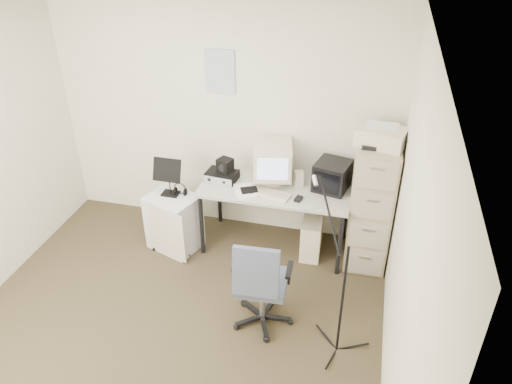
% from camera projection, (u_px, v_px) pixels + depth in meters
% --- Properties ---
extents(floor, '(3.60, 3.60, 0.01)m').
position_uv_depth(floor, '(168.00, 334.00, 4.29)').
color(floor, '#3C341D').
rests_on(floor, ground).
extents(ceiling, '(3.60, 3.60, 0.01)m').
position_uv_depth(ceiling, '(129.00, 40.00, 2.99)').
color(ceiling, white).
rests_on(ceiling, ground).
extents(wall_back, '(3.60, 0.02, 2.50)m').
position_uv_depth(wall_back, '(224.00, 119.00, 5.13)').
color(wall_back, white).
rests_on(wall_back, ground).
extents(wall_right, '(0.02, 3.60, 2.50)m').
position_uv_depth(wall_right, '(406.00, 250.00, 3.27)').
color(wall_right, white).
rests_on(wall_right, ground).
extents(wall_calendar, '(0.30, 0.02, 0.44)m').
position_uv_depth(wall_calendar, '(220.00, 72.00, 4.86)').
color(wall_calendar, white).
rests_on(wall_calendar, wall_back).
extents(filing_cabinet, '(0.40, 0.60, 1.30)m').
position_uv_depth(filing_cabinet, '(372.00, 204.00, 4.85)').
color(filing_cabinet, tan).
rests_on(filing_cabinet, floor).
extents(printer, '(0.48, 0.39, 0.16)m').
position_uv_depth(printer, '(381.00, 137.00, 4.45)').
color(printer, beige).
rests_on(printer, filing_cabinet).
extents(desk, '(1.50, 0.70, 0.73)m').
position_uv_depth(desk, '(275.00, 217.00, 5.17)').
color(desk, beige).
rests_on(desk, floor).
extents(crt_monitor, '(0.45, 0.47, 0.41)m').
position_uv_depth(crt_monitor, '(272.00, 163.00, 4.96)').
color(crt_monitor, beige).
rests_on(crt_monitor, desk).
extents(crt_tv, '(0.38, 0.39, 0.28)m').
position_uv_depth(crt_tv, '(332.00, 176.00, 4.88)').
color(crt_tv, black).
rests_on(crt_tv, desk).
extents(desk_speaker, '(0.11, 0.11, 0.16)m').
position_uv_depth(desk_speaker, '(299.00, 179.00, 4.96)').
color(desk_speaker, beige).
rests_on(desk_speaker, desk).
extents(keyboard, '(0.45, 0.24, 0.02)m').
position_uv_depth(keyboard, '(269.00, 194.00, 4.84)').
color(keyboard, beige).
rests_on(keyboard, desk).
extents(mouse, '(0.08, 0.11, 0.03)m').
position_uv_depth(mouse, '(298.00, 199.00, 4.76)').
color(mouse, black).
rests_on(mouse, desk).
extents(radio_receiver, '(0.33, 0.25, 0.09)m').
position_uv_depth(radio_receiver, '(222.00, 176.00, 5.08)').
color(radio_receiver, black).
rests_on(radio_receiver, desk).
extents(radio_speaker, '(0.18, 0.17, 0.14)m').
position_uv_depth(radio_speaker, '(225.00, 165.00, 5.03)').
color(radio_speaker, black).
rests_on(radio_speaker, radio_receiver).
extents(papers, '(0.29, 0.33, 0.02)m').
position_uv_depth(papers, '(245.00, 191.00, 4.89)').
color(papers, white).
rests_on(papers, desk).
extents(pc_tower, '(0.22, 0.45, 0.41)m').
position_uv_depth(pc_tower, '(312.00, 235.00, 5.16)').
color(pc_tower, beige).
rests_on(pc_tower, floor).
extents(office_chair, '(0.56, 0.56, 0.92)m').
position_uv_depth(office_chair, '(263.00, 281.00, 4.19)').
color(office_chair, slate).
rests_on(office_chair, floor).
extents(side_cart, '(0.59, 0.54, 0.61)m').
position_uv_depth(side_cart, '(174.00, 222.00, 5.20)').
color(side_cart, silver).
rests_on(side_cart, floor).
extents(music_stand, '(0.32, 0.25, 0.42)m').
position_uv_depth(music_stand, '(169.00, 176.00, 4.98)').
color(music_stand, black).
rests_on(music_stand, side_cart).
extents(headphones, '(0.14, 0.14, 0.03)m').
position_uv_depth(headphones, '(180.00, 191.00, 5.06)').
color(headphones, black).
rests_on(headphones, side_cart).
extents(mic_stand, '(0.03, 0.03, 1.39)m').
position_uv_depth(mic_stand, '(344.00, 285.00, 3.79)').
color(mic_stand, black).
rests_on(mic_stand, floor).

